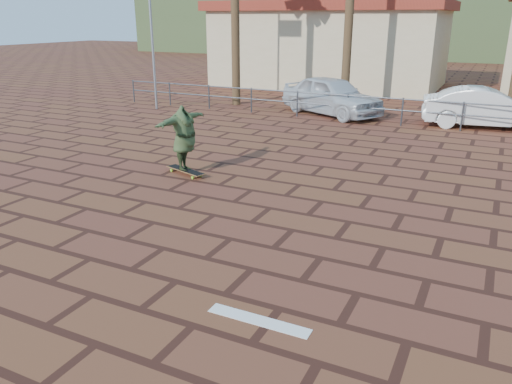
# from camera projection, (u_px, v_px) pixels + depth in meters

# --- Properties ---
(ground) EXTENTS (120.00, 120.00, 0.00)m
(ground) POSITION_uv_depth(u_px,v_px,m) (252.00, 269.00, 7.72)
(ground) COLOR #5E2C1F
(ground) RESTS_ON ground
(paint_stripe) EXTENTS (1.40, 0.22, 0.01)m
(paint_stripe) POSITION_uv_depth(u_px,v_px,m) (259.00, 320.00, 6.42)
(paint_stripe) COLOR white
(paint_stripe) RESTS_ON ground
(guardrail) EXTENTS (24.06, 0.06, 1.00)m
(guardrail) POSITION_uv_depth(u_px,v_px,m) (403.00, 107.00, 17.67)
(guardrail) COLOR #47494F
(guardrail) RESTS_ON ground
(building_west) EXTENTS (12.60, 7.60, 4.50)m
(building_west) POSITION_uv_depth(u_px,v_px,m) (330.00, 43.00, 28.10)
(building_west) COLOR beige
(building_west) RESTS_ON ground
(hill_front) EXTENTS (70.00, 18.00, 6.00)m
(hill_front) POSITION_uv_depth(u_px,v_px,m) (478.00, 24.00, 49.11)
(hill_front) COLOR #384C28
(hill_front) RESTS_ON ground
(hill_back) EXTENTS (35.00, 14.00, 8.00)m
(hill_back) POSITION_uv_depth(u_px,v_px,m) (294.00, 14.00, 62.97)
(hill_back) COLOR #384C28
(hill_back) RESTS_ON ground
(longboard) EXTENTS (1.26, 0.66, 0.12)m
(longboard) POSITION_uv_depth(u_px,v_px,m) (186.00, 170.00, 12.34)
(longboard) COLOR olive
(longboard) RESTS_ON ground
(skateboarder) EXTENTS (0.55, 1.96, 1.59)m
(skateboarder) POSITION_uv_depth(u_px,v_px,m) (184.00, 138.00, 12.07)
(skateboarder) COLOR #384927
(skateboarder) RESTS_ON longboard
(car_silver) EXTENTS (4.76, 3.60, 1.51)m
(car_silver) POSITION_uv_depth(u_px,v_px,m) (332.00, 96.00, 19.71)
(car_silver) COLOR silver
(car_silver) RESTS_ON ground
(car_white) EXTENTS (4.36, 2.12, 1.38)m
(car_white) POSITION_uv_depth(u_px,v_px,m) (485.00, 108.00, 17.42)
(car_white) COLOR silver
(car_white) RESTS_ON ground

